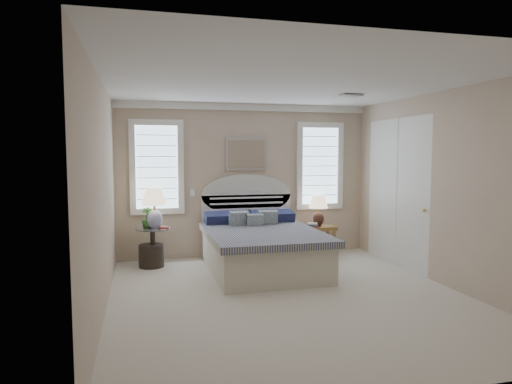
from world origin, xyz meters
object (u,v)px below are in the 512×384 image
at_px(bed, 261,245).
at_px(nightstand_right, 320,234).
at_px(side_table_left, 153,243).
at_px(lamp_right, 318,207).
at_px(floor_pot, 151,256).
at_px(lamp_left, 154,203).

xyz_separation_m(bed, nightstand_right, (1.30, 0.69, 0.00)).
relative_size(side_table_left, lamp_right, 1.13).
bearing_deg(floor_pot, lamp_right, 3.17).
relative_size(bed, lamp_left, 3.45).
distance_m(side_table_left, lamp_right, 2.96).
distance_m(nightstand_right, floor_pot, 2.99).
bearing_deg(lamp_right, bed, -150.02).
xyz_separation_m(nightstand_right, lamp_left, (-2.91, -0.12, 0.65)).
bearing_deg(lamp_left, floor_pot, -179.92).
height_order(nightstand_right, lamp_right, lamp_right).
distance_m(side_table_left, lamp_left, 0.65).
bearing_deg(lamp_left, nightstand_right, 2.42).
bearing_deg(lamp_right, nightstand_right, -51.82).
xyz_separation_m(nightstand_right, floor_pot, (-2.98, -0.12, -0.20)).
bearing_deg(nightstand_right, bed, -151.97).
bearing_deg(lamp_left, bed, -19.42).
height_order(bed, side_table_left, bed).
height_order(side_table_left, lamp_right, lamp_right).
distance_m(nightstand_right, lamp_right, 0.49).
relative_size(bed, lamp_right, 4.08).
bearing_deg(nightstand_right, floor_pot, -177.63).
bearing_deg(floor_pot, side_table_left, 39.23).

